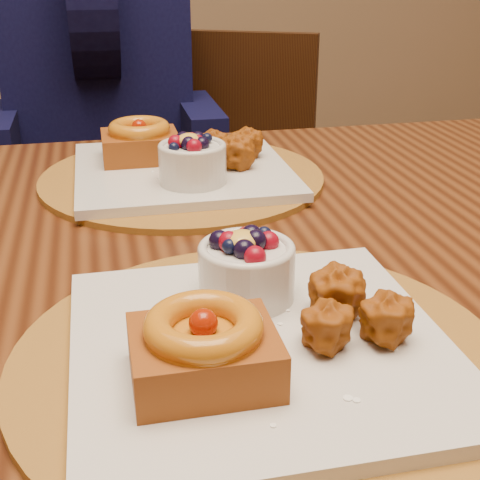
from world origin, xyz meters
The scene contains 5 objects.
dining_table centered at (-0.04, 0.04, 0.68)m, with size 1.60×0.90×0.76m.
place_setting_near centered at (-0.04, -0.18, 0.78)m, with size 0.38×0.38×0.08m.
place_setting_far centered at (-0.04, 0.25, 0.78)m, with size 0.38×0.38×0.08m.
chair_far centered at (0.11, 0.83, 0.48)m, with size 0.56×0.56×0.87m.
diner centered at (-0.13, 0.88, 0.82)m, with size 0.47×0.47×0.77m.
Camera 1 is at (-0.14, -0.60, 1.05)m, focal length 50.00 mm.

